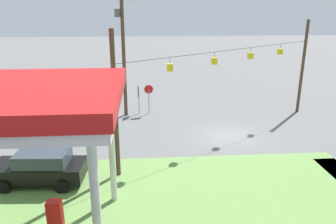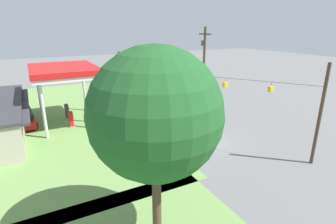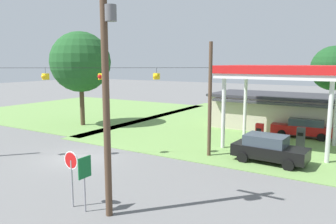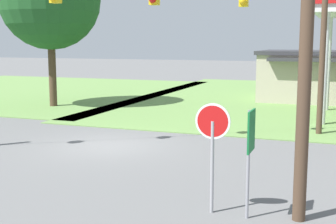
# 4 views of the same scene
# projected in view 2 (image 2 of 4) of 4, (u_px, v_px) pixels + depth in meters

# --- Properties ---
(ground_plane) EXTENTS (160.00, 160.00, 0.00)m
(ground_plane) POSITION_uv_depth(u_px,v_px,m) (202.00, 141.00, 23.71)
(ground_plane) COLOR slate
(gas_station_canopy) EXTENTS (8.35, 6.31, 6.04)m
(gas_station_canopy) POSITION_uv_depth(u_px,v_px,m) (63.00, 72.00, 26.60)
(gas_station_canopy) COLOR silver
(gas_station_canopy) RESTS_ON ground
(fuel_pump_near) EXTENTS (0.71, 0.56, 1.64)m
(fuel_pump_near) POSITION_uv_depth(u_px,v_px,m) (71.00, 120.00, 26.81)
(fuel_pump_near) COLOR gray
(fuel_pump_near) RESTS_ON ground
(fuel_pump_far) EXTENTS (0.71, 0.56, 1.64)m
(fuel_pump_far) POSITION_uv_depth(u_px,v_px,m) (67.00, 112.00, 29.31)
(fuel_pump_far) COLOR gray
(fuel_pump_far) RESTS_ON ground
(car_at_pumps_front) EXTENTS (4.62, 2.33, 1.76)m
(car_at_pumps_front) POSITION_uv_depth(u_px,v_px,m) (107.00, 108.00, 30.19)
(car_at_pumps_front) COLOR black
(car_at_pumps_front) RESTS_ON ground
(car_at_pumps_rear) EXTENTS (5.02, 2.39, 1.65)m
(car_at_pumps_rear) POSITION_uv_depth(u_px,v_px,m) (24.00, 118.00, 26.95)
(car_at_pumps_rear) COLOR #AD1414
(car_at_pumps_rear) RESTS_ON ground
(stop_sign_roadside) EXTENTS (0.80, 0.08, 2.50)m
(stop_sign_roadside) POSITION_uv_depth(u_px,v_px,m) (214.00, 100.00, 30.04)
(stop_sign_roadside) COLOR #99999E
(stop_sign_roadside) RESTS_ON ground
(route_sign) EXTENTS (0.10, 0.70, 2.40)m
(route_sign) POSITION_uv_depth(u_px,v_px,m) (210.00, 99.00, 30.82)
(route_sign) COLOR gray
(route_sign) RESTS_ON ground
(utility_pole_main) EXTENTS (2.20, 0.44, 9.87)m
(utility_pole_main) POSITION_uv_depth(u_px,v_px,m) (204.00, 66.00, 30.43)
(utility_pole_main) COLOR #4C3828
(utility_pole_main) RESTS_ON ground
(signal_span_gantry) EXTENTS (14.66, 10.24, 7.58)m
(signal_span_gantry) POSITION_uv_depth(u_px,v_px,m) (204.00, 96.00, 22.42)
(signal_span_gantry) COLOR #4C3828
(signal_span_gantry) RESTS_ON ground
(tree_west_verge) EXTENTS (5.88, 5.88, 9.24)m
(tree_west_verge) POSITION_uv_depth(u_px,v_px,m) (155.00, 114.00, 11.19)
(tree_west_verge) COLOR #4C3828
(tree_west_verge) RESTS_ON ground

